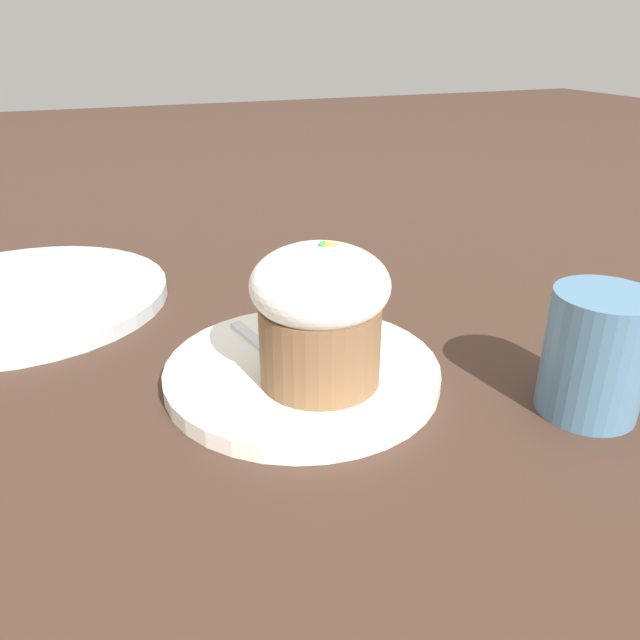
# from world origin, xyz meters

# --- Properties ---
(ground_plane) EXTENTS (4.00, 4.00, 0.00)m
(ground_plane) POSITION_xyz_m (0.00, 0.00, 0.00)
(ground_plane) COLOR #3D281E
(dessert_plate) EXTENTS (0.22, 0.22, 0.01)m
(dessert_plate) POSITION_xyz_m (0.00, 0.00, 0.01)
(dessert_plate) COLOR white
(dessert_plate) RESTS_ON ground_plane
(carrot_cake) EXTENTS (0.10, 0.10, 0.11)m
(carrot_cake) POSITION_xyz_m (0.01, -0.03, 0.07)
(carrot_cake) COLOR brown
(carrot_cake) RESTS_ON dessert_plate
(spoon) EXTENTS (0.04, 0.11, 0.01)m
(spoon) POSITION_xyz_m (-0.02, 0.02, 0.02)
(spoon) COLOR silver
(spoon) RESTS_ON dessert_plate
(coffee_cup) EXTENTS (0.10, 0.07, 0.09)m
(coffee_cup) POSITION_xyz_m (0.19, -0.12, 0.05)
(coffee_cup) COLOR teal
(coffee_cup) RESTS_ON ground_plane
(side_plate) EXTENTS (0.29, 0.29, 0.01)m
(side_plate) POSITION_xyz_m (-0.22, 0.25, 0.01)
(side_plate) COLOR #B2B7BC
(side_plate) RESTS_ON ground_plane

